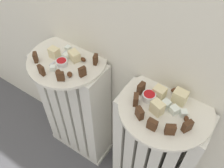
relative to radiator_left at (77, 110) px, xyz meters
name	(u,v)px	position (x,y,z in m)	size (l,w,h in m)	color
radiator_left	(77,110)	(0.00, 0.00, 0.00)	(0.33, 0.14, 0.64)	silver
radiator_right	(153,154)	(0.42, 0.00, 0.00)	(0.33, 0.14, 0.64)	silver
plate_left	(67,60)	(0.00, 0.00, 0.33)	(0.31, 0.31, 0.01)	silver
plate_right	(166,107)	(0.42, 0.00, 0.33)	(0.31, 0.31, 0.01)	silver
dark_cake_slice_left_0	(35,57)	(-0.09, -0.08, 0.36)	(0.03, 0.01, 0.04)	#472B19
dark_cake_slice_left_1	(41,70)	(-0.02, -0.11, 0.36)	(0.03, 0.01, 0.04)	#472B19
dark_cake_slice_left_2	(60,76)	(0.06, -0.10, 0.36)	(0.03, 0.01, 0.04)	#472B19
dark_cake_slice_left_3	(82,72)	(0.11, -0.04, 0.36)	(0.03, 0.01, 0.04)	#472B19
dark_cake_slice_left_4	(95,59)	(0.11, 0.04, 0.36)	(0.03, 0.01, 0.04)	#472B19
marble_cake_slice_left_0	(54,53)	(-0.04, -0.02, 0.36)	(0.04, 0.03, 0.04)	beige
marble_cake_slice_left_1	(74,56)	(0.03, 0.01, 0.36)	(0.04, 0.03, 0.04)	beige
turkish_delight_left_0	(68,48)	(-0.03, 0.04, 0.35)	(0.02, 0.02, 0.02)	white
turkish_delight_left_1	(53,68)	(0.00, -0.08, 0.35)	(0.02, 0.02, 0.02)	white
turkish_delight_left_2	(66,56)	(0.00, 0.00, 0.35)	(0.02, 0.02, 0.02)	white
medjool_date_left_0	(58,72)	(0.03, -0.08, 0.34)	(0.03, 0.02, 0.02)	#4C2814
medjool_date_left_1	(70,74)	(0.07, -0.07, 0.35)	(0.02, 0.02, 0.02)	#4C2814
medjool_date_left_2	(83,59)	(0.06, 0.02, 0.35)	(0.02, 0.02, 0.02)	#4C2814
jam_bowl_left	(62,62)	(0.01, -0.04, 0.35)	(0.04, 0.04, 0.02)	white
dark_cake_slice_right_0	(141,88)	(0.32, 0.01, 0.36)	(0.03, 0.02, 0.04)	#472B19
dark_cake_slice_right_1	(136,100)	(0.33, -0.04, 0.36)	(0.03, 0.02, 0.04)	#472B19
dark_cake_slice_right_2	(140,113)	(0.36, -0.08, 0.36)	(0.03, 0.02, 0.04)	#472B19
dark_cake_slice_right_3	(152,125)	(0.42, -0.10, 0.36)	(0.03, 0.02, 0.04)	#472B19
dark_cake_slice_right_4	(170,130)	(0.47, -0.08, 0.36)	(0.03, 0.02, 0.04)	#472B19
dark_cake_slice_right_5	(187,126)	(0.50, -0.05, 0.36)	(0.03, 0.02, 0.04)	#472B19
marble_cake_slice_right_0	(159,92)	(0.38, 0.03, 0.36)	(0.04, 0.03, 0.04)	beige
marble_cake_slice_right_1	(180,97)	(0.44, 0.04, 0.36)	(0.04, 0.03, 0.05)	beige
marble_cake_slice_right_2	(157,108)	(0.40, -0.04, 0.36)	(0.04, 0.03, 0.05)	beige
turkish_delight_right_0	(174,110)	(0.45, -0.01, 0.35)	(0.02, 0.02, 0.02)	white
turkish_delight_right_1	(166,104)	(0.42, 0.00, 0.35)	(0.02, 0.02, 0.02)	white
turkish_delight_right_2	(184,113)	(0.48, 0.00, 0.35)	(0.02, 0.02, 0.02)	white
medjool_date_right_0	(186,119)	(0.49, -0.02, 0.35)	(0.02, 0.01, 0.02)	#4C2814
medjool_date_right_1	(175,90)	(0.42, 0.07, 0.34)	(0.03, 0.02, 0.02)	#4C2814
jam_bowl_right	(149,96)	(0.36, 0.00, 0.35)	(0.04, 0.04, 0.03)	white
fork	(60,57)	(-0.03, -0.01, 0.34)	(0.02, 0.10, 0.00)	silver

